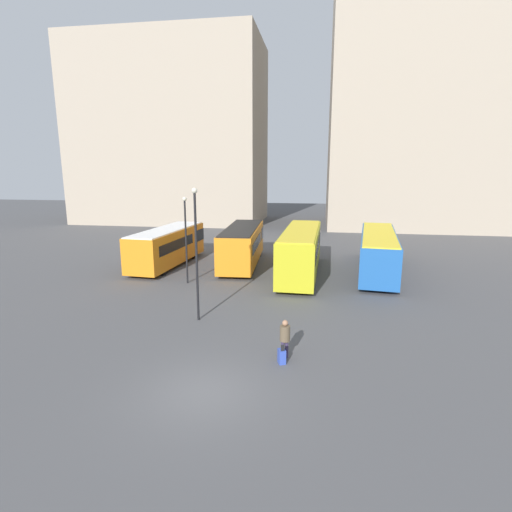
{
  "coord_description": "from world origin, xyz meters",
  "views": [
    {
      "loc": [
        3.75,
        -12.03,
        7.53
      ],
      "look_at": [
        -0.24,
        13.01,
        2.03
      ],
      "focal_mm": 28.0,
      "sensor_mm": 36.0,
      "label": 1
    }
  ],
  "objects_px": {
    "traveler": "(285,335)",
    "suitcase": "(282,356)",
    "bus_0": "(168,245)",
    "lamp_post_0": "(186,233)",
    "lamp_post_1": "(196,246)",
    "bus_1": "(242,244)",
    "bus_3": "(378,250)",
    "bus_2": "(301,250)"
  },
  "relations": [
    {
      "from": "bus_1",
      "to": "bus_0",
      "type": "bearing_deg",
      "value": 98.07
    },
    {
      "from": "bus_3",
      "to": "lamp_post_0",
      "type": "xyz_separation_m",
      "value": [
        -13.12,
        -5.27,
        1.79
      ]
    },
    {
      "from": "bus_0",
      "to": "bus_1",
      "type": "bearing_deg",
      "value": -74.1
    },
    {
      "from": "traveler",
      "to": "suitcase",
      "type": "bearing_deg",
      "value": 151.06
    },
    {
      "from": "bus_3",
      "to": "traveler",
      "type": "height_order",
      "value": "bus_3"
    },
    {
      "from": "bus_1",
      "to": "lamp_post_1",
      "type": "height_order",
      "value": "lamp_post_1"
    },
    {
      "from": "lamp_post_0",
      "to": "lamp_post_1",
      "type": "xyz_separation_m",
      "value": [
        2.75,
        -6.44,
        0.46
      ]
    },
    {
      "from": "bus_0",
      "to": "bus_2",
      "type": "height_order",
      "value": "bus_2"
    },
    {
      "from": "bus_1",
      "to": "bus_3",
      "type": "xyz_separation_m",
      "value": [
        10.48,
        -0.71,
        -0.04
      ]
    },
    {
      "from": "bus_0",
      "to": "bus_3",
      "type": "relative_size",
      "value": 0.78
    },
    {
      "from": "bus_0",
      "to": "bus_3",
      "type": "height_order",
      "value": "bus_3"
    },
    {
      "from": "lamp_post_1",
      "to": "traveler",
      "type": "bearing_deg",
      "value": -36.55
    },
    {
      "from": "bus_3",
      "to": "bus_0",
      "type": "bearing_deg",
      "value": 98.03
    },
    {
      "from": "bus_0",
      "to": "lamp_post_1",
      "type": "bearing_deg",
      "value": -147.61
    },
    {
      "from": "bus_3",
      "to": "traveler",
      "type": "relative_size",
      "value": 7.59
    },
    {
      "from": "bus_1",
      "to": "suitcase",
      "type": "relative_size",
      "value": 11.88
    },
    {
      "from": "bus_1",
      "to": "suitcase",
      "type": "bearing_deg",
      "value": -167.1
    },
    {
      "from": "suitcase",
      "to": "bus_1",
      "type": "bearing_deg",
      "value": -4.63
    },
    {
      "from": "bus_1",
      "to": "suitcase",
      "type": "height_order",
      "value": "bus_1"
    },
    {
      "from": "bus_2",
      "to": "lamp_post_0",
      "type": "distance_m",
      "value": 8.45
    },
    {
      "from": "bus_0",
      "to": "bus_3",
      "type": "distance_m",
      "value": 16.32
    },
    {
      "from": "lamp_post_0",
      "to": "bus_1",
      "type": "bearing_deg",
      "value": 66.21
    },
    {
      "from": "bus_0",
      "to": "bus_1",
      "type": "height_order",
      "value": "bus_1"
    },
    {
      "from": "traveler",
      "to": "suitcase",
      "type": "xyz_separation_m",
      "value": [
        -0.07,
        -0.51,
        -0.66
      ]
    },
    {
      "from": "bus_0",
      "to": "lamp_post_1",
      "type": "xyz_separation_m",
      "value": [
        5.95,
        -11.25,
        2.27
      ]
    },
    {
      "from": "bus_0",
      "to": "traveler",
      "type": "xyz_separation_m",
      "value": [
        10.69,
        -14.77,
        -0.64
      ]
    },
    {
      "from": "lamp_post_0",
      "to": "bus_3",
      "type": "bearing_deg",
      "value": 21.9
    },
    {
      "from": "bus_2",
      "to": "suitcase",
      "type": "relative_size",
      "value": 13.31
    },
    {
      "from": "bus_1",
      "to": "lamp_post_1",
      "type": "distance_m",
      "value": 12.62
    },
    {
      "from": "bus_0",
      "to": "bus_1",
      "type": "xyz_separation_m",
      "value": [
        5.84,
        1.17,
        0.06
      ]
    },
    {
      "from": "bus_0",
      "to": "traveler",
      "type": "relative_size",
      "value": 5.94
    },
    {
      "from": "bus_3",
      "to": "lamp_post_0",
      "type": "bearing_deg",
      "value": 118.3
    },
    {
      "from": "bus_2",
      "to": "traveler",
      "type": "relative_size",
      "value": 6.93
    },
    {
      "from": "bus_0",
      "to": "bus_1",
      "type": "distance_m",
      "value": 5.95
    },
    {
      "from": "suitcase",
      "to": "lamp_post_0",
      "type": "xyz_separation_m",
      "value": [
        -7.41,
        10.47,
        3.11
      ]
    },
    {
      "from": "lamp_post_0",
      "to": "bus_0",
      "type": "bearing_deg",
      "value": 123.61
    },
    {
      "from": "traveler",
      "to": "lamp_post_0",
      "type": "bearing_deg",
      "value": 16.13
    },
    {
      "from": "traveler",
      "to": "bus_2",
      "type": "bearing_deg",
      "value": -20.67
    },
    {
      "from": "bus_2",
      "to": "lamp_post_1",
      "type": "xyz_separation_m",
      "value": [
        -4.7,
        -10.09,
        2.07
      ]
    },
    {
      "from": "suitcase",
      "to": "lamp_post_0",
      "type": "height_order",
      "value": "lamp_post_0"
    },
    {
      "from": "bus_2",
      "to": "lamp_post_1",
      "type": "height_order",
      "value": "lamp_post_1"
    },
    {
      "from": "suitcase",
      "to": "lamp_post_0",
      "type": "distance_m",
      "value": 13.2
    }
  ]
}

